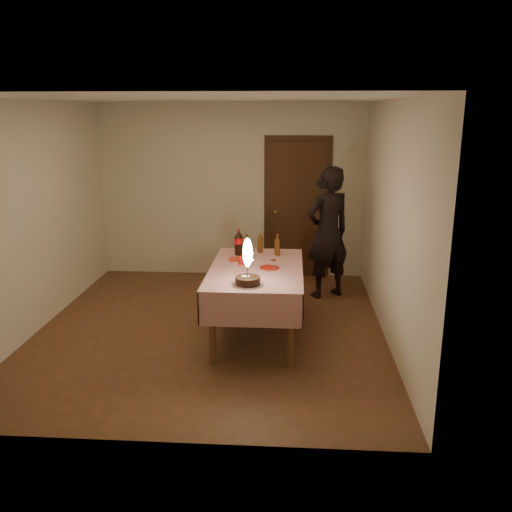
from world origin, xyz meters
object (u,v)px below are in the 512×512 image
at_px(amber_bottle_left, 247,243).
at_px(amber_bottle_mid, 260,243).
at_px(cola_bottle, 239,242).
at_px(birthday_cake, 248,272).
at_px(clear_cup, 273,264).
at_px(dining_table, 256,277).
at_px(amber_bottle_right, 277,246).
at_px(red_plate, 270,267).
at_px(red_cup, 242,260).
at_px(photographer, 328,233).

bearing_deg(amber_bottle_left, amber_bottle_mid, 14.06).
distance_m(cola_bottle, amber_bottle_left, 0.14).
xyz_separation_m(birthday_cake, cola_bottle, (-0.20, 1.15, 0.02)).
bearing_deg(clear_cup, dining_table, -178.44).
bearing_deg(amber_bottle_right, amber_bottle_left, 165.17).
bearing_deg(clear_cup, cola_bottle, 129.11).
height_order(clear_cup, amber_bottle_right, amber_bottle_right).
relative_size(dining_table, amber_bottle_mid, 6.75).
relative_size(birthday_cake, cola_bottle, 1.50).
bearing_deg(red_plate, cola_bottle, 126.26).
xyz_separation_m(clear_cup, cola_bottle, (-0.44, 0.54, 0.11)).
relative_size(red_cup, amber_bottle_mid, 0.39).
relative_size(birthday_cake, clear_cup, 5.28).
bearing_deg(cola_bottle, amber_bottle_right, 0.08).
height_order(dining_table, amber_bottle_mid, amber_bottle_mid).
height_order(clear_cup, amber_bottle_mid, amber_bottle_mid).
bearing_deg(dining_table, clear_cup, 1.56).
distance_m(dining_table, clear_cup, 0.24).
relative_size(amber_bottle_mid, photographer, 0.14).
distance_m(red_plate, red_cup, 0.33).
distance_m(dining_table, cola_bottle, 0.65).
bearing_deg(dining_table, birthday_cake, -94.18).
distance_m(red_cup, photographer, 1.68).
bearing_deg(clear_cup, red_cup, 163.62).
bearing_deg(amber_bottle_mid, red_plate, -77.84).
xyz_separation_m(amber_bottle_right, photographer, (0.65, 0.89, -0.03)).
distance_m(dining_table, amber_bottle_right, 0.63).
height_order(red_plate, photographer, photographer).
relative_size(red_plate, cola_bottle, 0.69).
distance_m(red_plate, cola_bottle, 0.68).
relative_size(birthday_cake, photographer, 0.27).
xyz_separation_m(cola_bottle, photographer, (1.11, 0.89, -0.06)).
bearing_deg(photographer, birthday_cake, -114.10).
relative_size(red_cup, amber_bottle_left, 0.39).
distance_m(dining_table, amber_bottle_left, 0.70).
bearing_deg(red_cup, red_plate, -18.46).
bearing_deg(amber_bottle_right, amber_bottle_mid, 146.97).
bearing_deg(amber_bottle_mid, red_cup, -106.29).
bearing_deg(dining_table, cola_bottle, 114.52).
bearing_deg(clear_cup, amber_bottle_left, 118.64).
height_order(clear_cup, photographer, photographer).
relative_size(clear_cup, photographer, 0.05).
distance_m(birthday_cake, red_cup, 0.73).
xyz_separation_m(clear_cup, photographer, (0.68, 1.42, 0.04)).
relative_size(cola_bottle, amber_bottle_mid, 1.25).
xyz_separation_m(dining_table, amber_bottle_right, (0.21, 0.54, 0.23)).
xyz_separation_m(red_cup, amber_bottle_mid, (0.17, 0.57, 0.07)).
distance_m(clear_cup, amber_bottle_left, 0.73).
distance_m(cola_bottle, amber_bottle_right, 0.46).
height_order(clear_cup, cola_bottle, cola_bottle).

